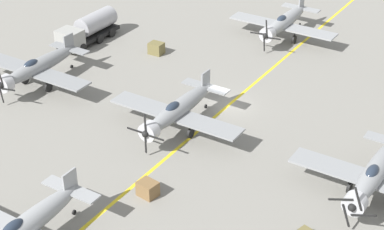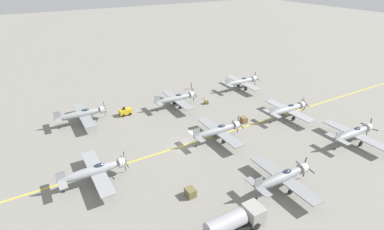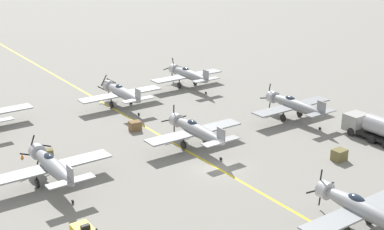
{
  "view_description": "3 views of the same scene",
  "coord_description": "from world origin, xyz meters",
  "px_view_note": "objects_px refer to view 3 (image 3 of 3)",
  "views": [
    {
      "loc": [
        -23.99,
        43.97,
        28.28
      ],
      "look_at": [
        0.37,
        5.18,
        1.63
      ],
      "focal_mm": 60.0,
      "sensor_mm": 36.0,
      "label": 1
    },
    {
      "loc": [
        39.7,
        -22.15,
        28.57
      ],
      "look_at": [
        -5.94,
        4.61,
        2.21
      ],
      "focal_mm": 28.0,
      "sensor_mm": 36.0,
      "label": 2
    },
    {
      "loc": [
        -30.94,
        -39.86,
        23.47
      ],
      "look_at": [
        1.4,
        6.36,
        3.64
      ],
      "focal_mm": 50.0,
      "sensor_mm": 36.0,
      "label": 3
    }
  ],
  "objects_px": {
    "airplane_far_center": "(122,93)",
    "supply_crate_outboard": "(135,126)",
    "airplane_far_right": "(189,74)",
    "traffic_cone": "(22,156)",
    "supply_crate_by_tanker": "(49,153)",
    "airplane_mid_center": "(196,130)",
    "airplane_mid_left": "(52,166)",
    "airplane_near_center": "(363,209)",
    "airplane_mid_right": "(294,105)",
    "supply_crate_mid_lane": "(339,155)",
    "fuel_tanker": "(376,128)"
  },
  "relations": [
    {
      "from": "airplane_far_center",
      "to": "supply_crate_outboard",
      "type": "distance_m",
      "value": 9.67
    },
    {
      "from": "airplane_far_right",
      "to": "traffic_cone",
      "type": "relative_size",
      "value": 21.82
    },
    {
      "from": "supply_crate_by_tanker",
      "to": "airplane_mid_center",
      "type": "bearing_deg",
      "value": -25.63
    },
    {
      "from": "airplane_mid_left",
      "to": "supply_crate_outboard",
      "type": "bearing_deg",
      "value": 18.73
    },
    {
      "from": "airplane_mid_left",
      "to": "airplane_near_center",
      "type": "relative_size",
      "value": 1.0
    },
    {
      "from": "airplane_mid_left",
      "to": "airplane_far_center",
      "type": "height_order",
      "value": "airplane_mid_left"
    },
    {
      "from": "airplane_mid_center",
      "to": "traffic_cone",
      "type": "distance_m",
      "value": 19.1
    },
    {
      "from": "supply_crate_by_tanker",
      "to": "traffic_cone",
      "type": "relative_size",
      "value": 1.74
    },
    {
      "from": "airplane_mid_right",
      "to": "supply_crate_by_tanker",
      "type": "height_order",
      "value": "airplane_mid_right"
    },
    {
      "from": "airplane_far_right",
      "to": "airplane_far_center",
      "type": "height_order",
      "value": "airplane_far_right"
    },
    {
      "from": "supply_crate_mid_lane",
      "to": "traffic_cone",
      "type": "bearing_deg",
      "value": 144.26
    },
    {
      "from": "airplane_far_right",
      "to": "airplane_far_center",
      "type": "relative_size",
      "value": 1.0
    },
    {
      "from": "supply_crate_by_tanker",
      "to": "supply_crate_mid_lane",
      "type": "bearing_deg",
      "value": -36.88
    },
    {
      "from": "airplane_mid_right",
      "to": "airplane_near_center",
      "type": "xyz_separation_m",
      "value": [
        -14.83,
        -22.45,
        0.0
      ]
    },
    {
      "from": "airplane_mid_center",
      "to": "airplane_far_right",
      "type": "height_order",
      "value": "airplane_mid_center"
    },
    {
      "from": "airplane_near_center",
      "to": "supply_crate_by_tanker",
      "type": "relative_size",
      "value": 12.54
    },
    {
      "from": "airplane_far_center",
      "to": "traffic_cone",
      "type": "bearing_deg",
      "value": -146.47
    },
    {
      "from": "airplane_mid_left",
      "to": "fuel_tanker",
      "type": "relative_size",
      "value": 1.5
    },
    {
      "from": "airplane_mid_center",
      "to": "airplane_near_center",
      "type": "bearing_deg",
      "value": -78.28
    },
    {
      "from": "airplane_mid_center",
      "to": "supply_crate_mid_lane",
      "type": "distance_m",
      "value": 15.73
    },
    {
      "from": "airplane_mid_left",
      "to": "traffic_cone",
      "type": "relative_size",
      "value": 21.82
    },
    {
      "from": "airplane_mid_left",
      "to": "airplane_far_center",
      "type": "xyz_separation_m",
      "value": [
        16.72,
        17.45,
        -0.0
      ]
    },
    {
      "from": "supply_crate_outboard",
      "to": "airplane_mid_left",
      "type": "bearing_deg",
      "value": -148.45
    },
    {
      "from": "airplane_mid_center",
      "to": "airplane_far_center",
      "type": "height_order",
      "value": "airplane_mid_center"
    },
    {
      "from": "airplane_mid_left",
      "to": "supply_crate_by_tanker",
      "type": "bearing_deg",
      "value": 60.07
    },
    {
      "from": "airplane_mid_right",
      "to": "fuel_tanker",
      "type": "xyz_separation_m",
      "value": [
        2.73,
        -10.5,
        -0.5
      ]
    },
    {
      "from": "airplane_mid_left",
      "to": "traffic_cone",
      "type": "height_order",
      "value": "airplane_mid_left"
    },
    {
      "from": "traffic_cone",
      "to": "supply_crate_mid_lane",
      "type": "bearing_deg",
      "value": -35.74
    },
    {
      "from": "airplane_mid_center",
      "to": "supply_crate_by_tanker",
      "type": "xyz_separation_m",
      "value": [
        -14.63,
        7.02,
        -1.61
      ]
    },
    {
      "from": "supply_crate_mid_lane",
      "to": "traffic_cone",
      "type": "height_order",
      "value": "supply_crate_mid_lane"
    },
    {
      "from": "airplane_near_center",
      "to": "traffic_cone",
      "type": "relative_size",
      "value": 21.82
    },
    {
      "from": "fuel_tanker",
      "to": "traffic_cone",
      "type": "xyz_separation_m",
      "value": [
        -35.5,
        18.39,
        -1.24
      ]
    },
    {
      "from": "supply_crate_by_tanker",
      "to": "airplane_far_right",
      "type": "bearing_deg",
      "value": 25.69
    },
    {
      "from": "airplane_far_center",
      "to": "traffic_cone",
      "type": "xyz_separation_m",
      "value": [
        -17.2,
        -9.55,
        -1.74
      ]
    },
    {
      "from": "supply_crate_by_tanker",
      "to": "fuel_tanker",
      "type": "bearing_deg",
      "value": -27.72
    },
    {
      "from": "airplane_mid_left",
      "to": "airplane_mid_right",
      "type": "bearing_deg",
      "value": -12.8
    },
    {
      "from": "airplane_near_center",
      "to": "airplane_mid_center",
      "type": "bearing_deg",
      "value": 92.71
    },
    {
      "from": "airplane_far_center",
      "to": "fuel_tanker",
      "type": "xyz_separation_m",
      "value": [
        18.3,
        -27.94,
        -0.5
      ]
    },
    {
      "from": "airplane_far_right",
      "to": "airplane_near_center",
      "type": "distance_m",
      "value": 44.27
    },
    {
      "from": "airplane_far_right",
      "to": "airplane_near_center",
      "type": "bearing_deg",
      "value": -96.97
    },
    {
      "from": "airplane_near_center",
      "to": "airplane_far_center",
      "type": "bearing_deg",
      "value": 91.89
    },
    {
      "from": "airplane_far_right",
      "to": "supply_crate_by_tanker",
      "type": "height_order",
      "value": "airplane_far_right"
    },
    {
      "from": "airplane_mid_center",
      "to": "airplane_near_center",
      "type": "distance_m",
      "value": 22.25
    },
    {
      "from": "airplane_mid_center",
      "to": "supply_crate_mid_lane",
      "type": "relative_size",
      "value": 8.25
    },
    {
      "from": "airplane_near_center",
      "to": "fuel_tanker",
      "type": "xyz_separation_m",
      "value": [
        17.56,
        11.95,
        -0.5
      ]
    },
    {
      "from": "supply_crate_outboard",
      "to": "airplane_near_center",
      "type": "bearing_deg",
      "value": -82.98
    },
    {
      "from": "airplane_far_right",
      "to": "supply_crate_outboard",
      "type": "xyz_separation_m",
      "value": [
        -16.05,
        -11.71,
        -1.44
      ]
    },
    {
      "from": "supply_crate_by_tanker",
      "to": "airplane_far_center",
      "type": "bearing_deg",
      "value": 36.02
    },
    {
      "from": "airplane_far_center",
      "to": "supply_crate_mid_lane",
      "type": "bearing_deg",
      "value": -66.05
    },
    {
      "from": "supply_crate_by_tanker",
      "to": "traffic_cone",
      "type": "distance_m",
      "value": 2.8
    }
  ]
}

